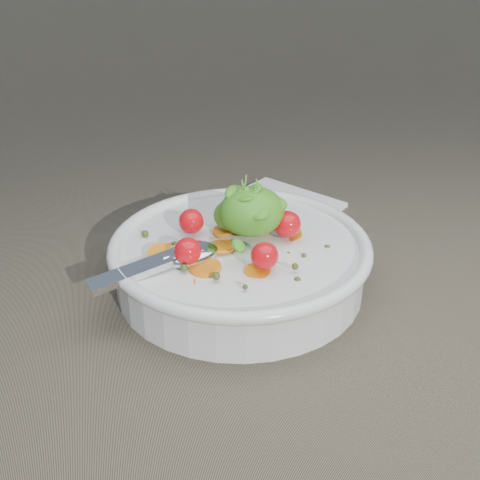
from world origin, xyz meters
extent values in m
plane|color=#6B614C|center=(0.00, 0.00, 0.00)|extent=(6.00, 6.00, 0.00)
cylinder|color=silver|center=(0.00, 0.00, 0.02)|extent=(0.25, 0.25, 0.05)
torus|color=silver|center=(0.00, 0.00, 0.05)|extent=(0.26, 0.26, 0.01)
cylinder|color=silver|center=(0.00, 0.00, 0.00)|extent=(0.12, 0.12, 0.01)
cylinder|color=brown|center=(0.00, 0.00, 0.02)|extent=(0.23, 0.23, 0.04)
cylinder|color=orange|center=(0.05, 0.03, 0.05)|extent=(0.04, 0.04, 0.02)
cylinder|color=orange|center=(-0.08, 0.01, 0.05)|extent=(0.04, 0.04, 0.02)
cylinder|color=orange|center=(0.01, -0.04, 0.04)|extent=(0.03, 0.03, 0.01)
cylinder|color=orange|center=(-0.08, -0.01, 0.05)|extent=(0.03, 0.03, 0.01)
cylinder|color=orange|center=(-0.02, 0.00, 0.05)|extent=(0.04, 0.04, 0.01)
cylinder|color=orange|center=(0.05, 0.01, 0.05)|extent=(0.03, 0.03, 0.01)
cylinder|color=orange|center=(-0.05, -0.06, 0.04)|extent=(0.04, 0.04, 0.01)
cylinder|color=orange|center=(-0.05, -0.01, 0.05)|extent=(0.03, 0.03, 0.01)
cylinder|color=orange|center=(-0.02, 0.03, 0.05)|extent=(0.03, 0.03, 0.01)
cylinder|color=orange|center=(0.00, 0.06, 0.04)|extent=(0.03, 0.03, 0.01)
cylinder|color=orange|center=(-0.05, -0.04, 0.05)|extent=(0.03, 0.03, 0.01)
cylinder|color=orange|center=(0.00, -0.05, 0.05)|extent=(0.03, 0.03, 0.01)
cylinder|color=orange|center=(0.03, 0.07, 0.05)|extent=(0.02, 0.02, 0.01)
cylinder|color=orange|center=(-0.03, -0.08, 0.05)|extent=(0.03, 0.03, 0.01)
cylinder|color=orange|center=(-0.01, 0.07, 0.04)|extent=(0.04, 0.04, 0.01)
cylinder|color=orange|center=(0.01, 0.07, 0.04)|extent=(0.04, 0.04, 0.01)
cylinder|color=orange|center=(0.02, 0.02, 0.05)|extent=(0.04, 0.03, 0.01)
sphere|color=#374517|center=(-0.07, 0.01, 0.05)|extent=(0.01, 0.01, 0.01)
sphere|color=#374517|center=(0.05, -0.03, 0.05)|extent=(0.00, 0.00, 0.00)
sphere|color=#374517|center=(0.02, -0.04, 0.06)|extent=(0.00, 0.00, 0.00)
sphere|color=#374517|center=(0.08, -0.02, 0.05)|extent=(0.01, 0.01, 0.01)
sphere|color=#374517|center=(-0.04, -0.06, 0.05)|extent=(0.01, 0.01, 0.01)
sphere|color=#374517|center=(0.03, -0.06, 0.05)|extent=(0.01, 0.01, 0.01)
sphere|color=#374517|center=(0.06, 0.08, 0.05)|extent=(0.01, 0.01, 0.01)
sphere|color=#374517|center=(-0.10, 0.04, 0.05)|extent=(0.01, 0.01, 0.01)
sphere|color=#374517|center=(0.03, -0.07, 0.05)|extent=(0.01, 0.01, 0.01)
sphere|color=#374517|center=(-0.07, -0.04, 0.05)|extent=(0.01, 0.01, 0.01)
sphere|color=#374517|center=(-0.06, -0.03, 0.05)|extent=(0.01, 0.01, 0.01)
sphere|color=#374517|center=(0.00, 0.06, 0.05)|extent=(0.01, 0.01, 0.01)
sphere|color=#374517|center=(0.04, -0.02, 0.05)|extent=(0.00, 0.00, 0.00)
sphere|color=#374517|center=(0.03, 0.05, 0.05)|extent=(0.01, 0.01, 0.01)
sphere|color=#374517|center=(-0.02, -0.08, 0.05)|extent=(0.00, 0.00, 0.00)
sphere|color=red|center=(0.04, 0.00, 0.07)|extent=(0.03, 0.03, 0.03)
sphere|color=red|center=(0.02, 0.05, 0.06)|extent=(0.03, 0.03, 0.03)
sphere|color=red|center=(-0.05, 0.03, 0.06)|extent=(0.03, 0.03, 0.03)
sphere|color=red|center=(-0.06, -0.03, 0.06)|extent=(0.03, 0.03, 0.03)
sphere|color=red|center=(0.01, -0.05, 0.06)|extent=(0.03, 0.03, 0.03)
ellipsoid|color=#499F23|center=(0.01, 0.01, 0.08)|extent=(0.07, 0.06, 0.05)
ellipsoid|color=#499F23|center=(-0.01, 0.02, 0.07)|extent=(0.04, 0.04, 0.03)
ellipsoid|color=#499F23|center=(0.02, 0.02, 0.09)|extent=(0.03, 0.03, 0.02)
ellipsoid|color=#499F23|center=(0.02, 0.01, 0.09)|extent=(0.02, 0.02, 0.02)
ellipsoid|color=#499F23|center=(0.01, -0.01, 0.09)|extent=(0.03, 0.02, 0.02)
ellipsoid|color=#499F23|center=(0.01, 0.03, 0.09)|extent=(0.03, 0.03, 0.02)
ellipsoid|color=#499F23|center=(0.00, 0.01, 0.08)|extent=(0.02, 0.02, 0.01)
ellipsoid|color=#499F23|center=(-0.01, 0.02, 0.10)|extent=(0.03, 0.03, 0.02)
ellipsoid|color=#499F23|center=(-0.01, -0.03, 0.07)|extent=(0.02, 0.02, 0.02)
ellipsoid|color=#499F23|center=(0.00, 0.03, 0.08)|extent=(0.02, 0.02, 0.01)
ellipsoid|color=#499F23|center=(0.00, 0.02, 0.09)|extent=(0.02, 0.02, 0.01)
ellipsoid|color=#499F23|center=(0.01, 0.02, 0.09)|extent=(0.02, 0.02, 0.01)
ellipsoid|color=#499F23|center=(0.02, 0.01, 0.08)|extent=(0.02, 0.02, 0.01)
ellipsoid|color=#499F23|center=(0.01, 0.01, 0.10)|extent=(0.02, 0.02, 0.02)
ellipsoid|color=#499F23|center=(0.01, 0.00, 0.10)|extent=(0.03, 0.02, 0.02)
ellipsoid|color=#499F23|center=(0.00, 0.01, 0.10)|extent=(0.02, 0.02, 0.02)
ellipsoid|color=#499F23|center=(0.01, 0.01, 0.09)|extent=(0.03, 0.03, 0.01)
ellipsoid|color=#499F23|center=(0.02, 0.01, 0.09)|extent=(0.02, 0.02, 0.02)
ellipsoid|color=#499F23|center=(0.00, 0.00, 0.10)|extent=(0.02, 0.02, 0.01)
ellipsoid|color=#499F23|center=(0.03, 0.01, 0.09)|extent=(0.03, 0.03, 0.02)
ellipsoid|color=#499F23|center=(0.01, 0.01, 0.09)|extent=(0.02, 0.02, 0.02)
ellipsoid|color=#499F23|center=(0.01, 0.01, 0.10)|extent=(0.03, 0.03, 0.01)
cylinder|color=#4C8C33|center=(0.02, 0.01, 0.09)|extent=(0.01, 0.01, 0.04)
cylinder|color=#4C8C33|center=(0.01, 0.01, 0.09)|extent=(0.00, 0.01, 0.04)
cylinder|color=#4C8C33|center=(0.00, 0.01, 0.09)|extent=(0.01, 0.01, 0.04)
cylinder|color=#4C8C33|center=(0.00, 0.02, 0.09)|extent=(0.01, 0.02, 0.04)
cylinder|color=#4C8C33|center=(0.01, 0.00, 0.09)|extent=(0.01, 0.01, 0.04)
cylinder|color=#4C8C33|center=(0.01, 0.03, 0.09)|extent=(0.01, 0.01, 0.04)
ellipsoid|color=silver|center=(-0.06, -0.01, 0.05)|extent=(0.07, 0.06, 0.02)
cube|color=silver|center=(-0.10, -0.03, 0.05)|extent=(0.11, 0.05, 0.02)
cylinder|color=silver|center=(-0.07, -0.02, 0.05)|extent=(0.02, 0.02, 0.01)
cube|color=white|center=(0.07, 0.16, 0.00)|extent=(0.21, 0.20, 0.01)
camera|label=1|loc=(-0.12, -0.51, 0.34)|focal=45.00mm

